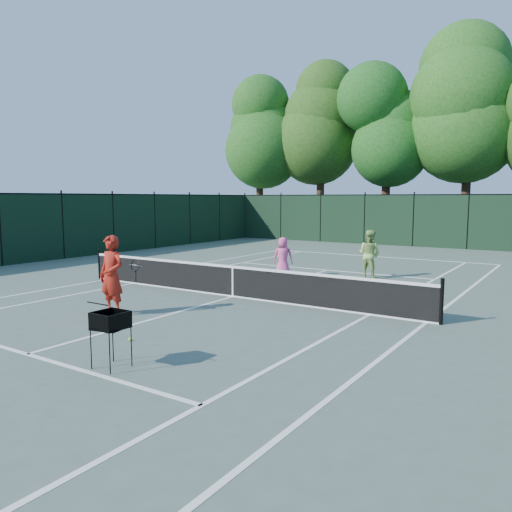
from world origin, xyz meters
The scene contains 21 objects.
ground centered at (0.00, 0.00, 0.00)m, with size 90.00×90.00×0.00m, color #4A5B50.
sideline_doubles_left centered at (-5.49, 0.00, 0.00)m, with size 0.10×23.77×0.01m, color white.
sideline_doubles_right centered at (5.49, 0.00, 0.00)m, with size 0.10×23.77×0.01m, color white.
sideline_singles_left centered at (-4.12, 0.00, 0.00)m, with size 0.10×23.77×0.01m, color white.
sideline_singles_right centered at (4.12, 0.00, 0.00)m, with size 0.10×23.77×0.01m, color white.
baseline_far centered at (0.00, 11.88, 0.00)m, with size 10.97×0.10×0.01m, color white.
service_line_near centered at (0.00, -6.40, 0.00)m, with size 8.23×0.10×0.01m, color white.
service_line_far centered at (0.00, 6.40, 0.00)m, with size 8.23×0.10×0.01m, color white.
center_service_line centered at (0.00, 0.00, 0.00)m, with size 0.10×12.80×0.01m, color white.
tennis_net centered at (0.00, 0.00, 0.48)m, with size 11.69×0.09×1.06m.
fence_far centered at (0.00, 18.00, 1.50)m, with size 24.00×0.05×3.00m, color black.
fence_left centered at (-12.00, 0.00, 1.50)m, with size 0.05×36.00×3.00m, color black.
tree_0 centered at (-13.00, 21.50, 8.16)m, with size 6.40×6.40×13.14m.
tree_1 centered at (-8.00, 22.00, 8.69)m, with size 6.80×6.80×13.98m.
tree_2 centered at (-3.00, 21.80, 7.73)m, with size 6.00×6.00×12.40m.
tree_3 centered at (2.00, 22.30, 9.01)m, with size 7.00×7.00×14.45m.
coach centered at (-1.10, -3.46, 0.98)m, with size 0.95×0.66×1.95m.
player_pink centered at (-0.61, 3.91, 0.73)m, with size 0.84×0.72×1.45m.
player_green centered at (2.06, 5.42, 0.86)m, with size 0.95×0.80×1.72m.
ball_hopper centered at (1.85, -6.03, 0.81)m, with size 0.60×0.60×0.96m.
loose_ball_midcourt centered at (0.91, -4.76, 0.03)m, with size 0.07×0.07×0.07m, color #B9DC2D.
Camera 1 is at (8.36, -11.49, 2.85)m, focal length 35.00 mm.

